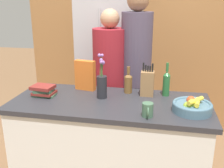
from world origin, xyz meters
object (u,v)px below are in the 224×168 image
(fruit_bowl, at_px, (192,106))
(coffee_mug, at_px, (148,110))
(book_stack, at_px, (44,91))
(person_at_sink, at_px, (110,80))
(knife_block, at_px, (147,83))
(bottle_oil, at_px, (166,83))
(person_in_blue, at_px, (136,69))
(refrigerator, at_px, (110,61))
(bottle_vinegar, at_px, (128,83))
(flower_vase, at_px, (102,84))
(cereal_box, at_px, (85,75))

(fruit_bowl, bearing_deg, coffee_mug, -154.68)
(book_stack, distance_m, person_at_sink, 0.76)
(knife_block, bearing_deg, book_stack, -167.72)
(book_stack, bearing_deg, fruit_bowl, -4.78)
(bottle_oil, bearing_deg, book_stack, -168.15)
(person_in_blue, bearing_deg, coffee_mug, -72.09)
(book_stack, height_order, bottle_oil, bottle_oil)
(knife_block, height_order, bottle_oil, bottle_oil)
(person_in_blue, bearing_deg, bottle_oil, -46.43)
(refrigerator, distance_m, person_at_sink, 0.58)
(refrigerator, bearing_deg, bottle_vinegar, -69.18)
(knife_block, bearing_deg, person_in_blue, 108.73)
(refrigerator, distance_m, knife_block, 1.10)
(book_stack, distance_m, bottle_oil, 1.07)
(refrigerator, height_order, flower_vase, refrigerator)
(refrigerator, xyz_separation_m, knife_block, (0.53, -0.97, 0.04))
(cereal_box, relative_size, bottle_oil, 0.94)
(bottle_oil, xyz_separation_m, bottle_vinegar, (-0.33, 0.01, -0.02))
(refrigerator, relative_size, fruit_bowl, 6.78)
(flower_vase, height_order, bottle_vinegar, flower_vase)
(knife_block, distance_m, coffee_mug, 0.45)
(refrigerator, relative_size, bottle_vinegar, 8.23)
(cereal_box, relative_size, person_at_sink, 0.17)
(cereal_box, distance_m, book_stack, 0.40)
(flower_vase, bearing_deg, person_in_blue, 68.22)
(bottle_vinegar, xyz_separation_m, person_at_sink, (-0.24, 0.37, -0.10))
(fruit_bowl, bearing_deg, person_at_sink, 137.78)
(bottle_vinegar, bearing_deg, person_at_sink, 123.36)
(bottle_vinegar, distance_m, person_in_blue, 0.40)
(fruit_bowl, xyz_separation_m, bottle_oil, (-0.19, 0.32, 0.07))
(bottle_vinegar, relative_size, person_in_blue, 0.13)
(refrigerator, xyz_separation_m, bottle_vinegar, (0.35, -0.93, 0.02))
(knife_block, relative_size, cereal_box, 1.05)
(book_stack, bearing_deg, person_at_sink, 51.79)
(fruit_bowl, xyz_separation_m, person_at_sink, (-0.77, 0.70, -0.04))
(cereal_box, bearing_deg, bottle_vinegar, -1.22)
(flower_vase, bearing_deg, fruit_bowl, -12.21)
(cereal_box, xyz_separation_m, bottle_oil, (0.74, -0.02, -0.02))
(coffee_mug, bearing_deg, person_in_blue, 101.70)
(bottle_vinegar, bearing_deg, flower_vase, -139.37)
(cereal_box, height_order, person_at_sink, person_at_sink)
(refrigerator, distance_m, book_stack, 1.21)
(coffee_mug, bearing_deg, person_at_sink, 117.87)
(coffee_mug, relative_size, person_in_blue, 0.07)
(coffee_mug, height_order, person_at_sink, person_at_sink)
(flower_vase, relative_size, book_stack, 1.86)
(person_at_sink, bearing_deg, flower_vase, -105.81)
(bottle_vinegar, bearing_deg, bottle_oil, -1.42)
(knife_block, height_order, book_stack, knife_block)
(flower_vase, height_order, cereal_box, flower_vase)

